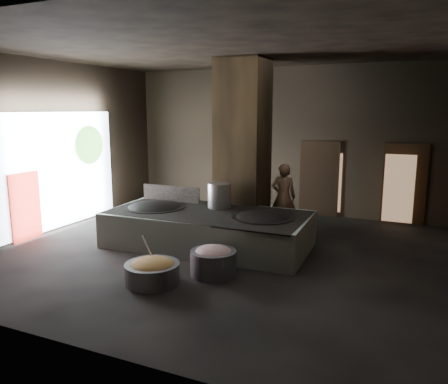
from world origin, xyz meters
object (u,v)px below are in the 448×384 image
at_px(meat_basin, 213,263).
at_px(hearth_platform, 208,229).
at_px(veg_basin, 152,273).
at_px(wok_right, 262,221).
at_px(wok_left, 155,210).
at_px(stock_pot, 219,196).
at_px(cook, 283,197).

bearing_deg(meat_basin, hearth_platform, 119.39).
distance_m(veg_basin, meat_basin, 1.21).
bearing_deg(wok_right, hearth_platform, -177.88).
xyz_separation_m(wok_left, stock_pot, (1.50, 0.60, 0.38)).
height_order(wok_left, wok_right, wok_left).
relative_size(hearth_platform, veg_basin, 4.58).
bearing_deg(veg_basin, meat_basin, 43.45).
bearing_deg(wok_left, veg_basin, -58.29).
xyz_separation_m(stock_pot, meat_basin, (0.88, -2.20, -0.88)).
bearing_deg(stock_pot, hearth_platform, -95.19).
bearing_deg(wok_right, wok_left, -177.95).
bearing_deg(stock_pot, cook, 52.45).
relative_size(hearth_platform, stock_pot, 7.67).
distance_m(wok_left, meat_basin, 2.91).
bearing_deg(hearth_platform, wok_right, 0.12).
xyz_separation_m(wok_left, wok_right, (2.80, 0.10, 0.00)).
relative_size(hearth_platform, meat_basin, 5.21).
xyz_separation_m(cook, veg_basin, (-1.18, -4.57, -0.72)).
distance_m(wok_right, cook, 2.05).
distance_m(wok_right, stock_pot, 1.44).
bearing_deg(meat_basin, stock_pot, 111.78).
distance_m(stock_pot, veg_basin, 3.17).
bearing_deg(hearth_platform, meat_basin, -62.61).
height_order(hearth_platform, cook, cook).
relative_size(wok_right, meat_basin, 1.53).
height_order(wok_left, cook, cook).
relative_size(cook, meat_basin, 1.99).
bearing_deg(meat_basin, cook, 85.36).
height_order(stock_pot, cook, cook).
bearing_deg(wok_right, cook, 93.33).
relative_size(wok_right, stock_pot, 2.25).
distance_m(cook, meat_basin, 3.80).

